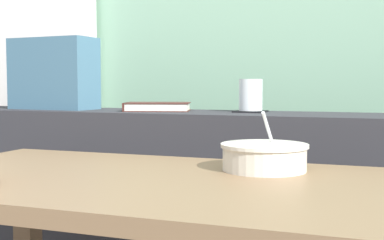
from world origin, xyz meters
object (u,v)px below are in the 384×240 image
coaster_square (251,111)px  juice_glass (251,96)px  breakfast_table (137,227)px  soup_bowl (264,157)px  closed_book (157,107)px  throw_pillow (54,74)px

coaster_square → juice_glass: bearing=90.0°
breakfast_table → soup_bowl: size_ratio=5.35×
juice_glass → closed_book: 0.32m
juice_glass → throw_pillow: throw_pillow is taller
closed_book → soup_bowl: soup_bowl is taller
coaster_square → soup_bowl: soup_bowl is taller
juice_glass → throw_pillow: bearing=-176.6°
throw_pillow → coaster_square: bearing=3.4°
closed_book → soup_bowl: bearing=-43.9°
breakfast_table → throw_pillow: bearing=135.8°
coaster_square → juice_glass: juice_glass is taller
juice_glass → soup_bowl: (0.16, -0.50, -0.13)m
coaster_square → closed_book: 0.32m
coaster_square → soup_bowl: size_ratio=0.49×
breakfast_table → coaster_square: 0.71m
breakfast_table → juice_glass: (0.09, 0.67, 0.27)m
coaster_square → soup_bowl: bearing=-72.5°
breakfast_table → coaster_square: coaster_square is taller
coaster_square → throw_pillow: size_ratio=0.31×
juice_glass → closed_book: size_ratio=0.42×
juice_glass → closed_book: bearing=-173.2°
closed_book → soup_bowl: 0.67m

